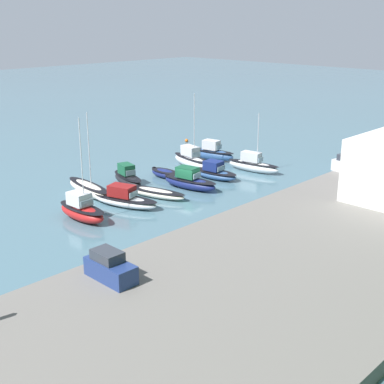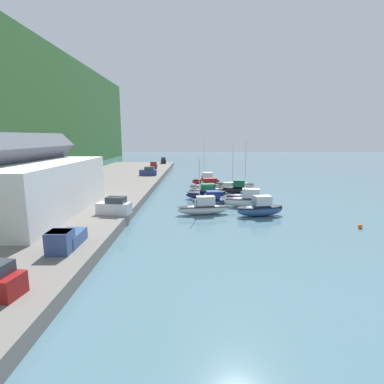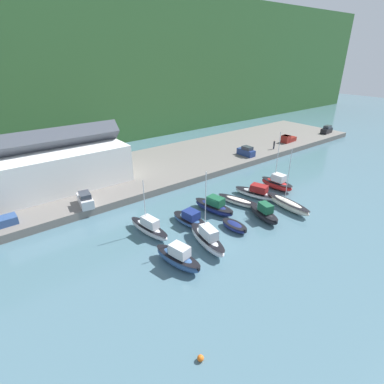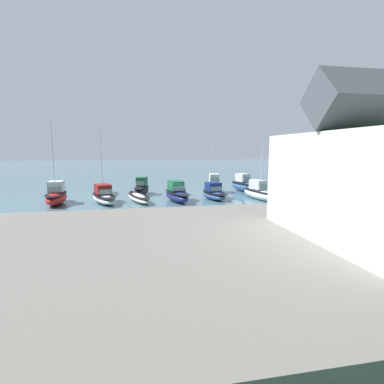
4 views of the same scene
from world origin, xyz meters
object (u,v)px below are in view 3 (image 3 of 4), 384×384
at_px(mooring_buoy_0, 200,358).
at_px(parked_car_3, 85,200).
at_px(moored_boat_6, 178,258).
at_px(moored_boat_0, 149,228).
at_px(pickup_truck_0, 288,139).
at_px(moored_boat_1, 190,219).
at_px(moored_boat_3, 239,201).
at_px(moored_boat_9, 264,213).
at_px(moored_boat_8, 234,226).
at_px(parked_car_1, 327,130).
at_px(moored_boat_10, 287,204).
at_px(moored_boat_4, 257,193).
at_px(moored_boat_7, 207,239).
at_px(moored_boat_5, 277,183).
at_px(parked_car_2, 246,151).
at_px(person_on_quay, 274,145).
at_px(moored_boat_2, 214,206).

bearing_deg(mooring_buoy_0, parked_car_3, 86.41).
bearing_deg(moored_boat_6, moored_boat_0, 72.93).
relative_size(moored_boat_0, parked_car_3, 1.77).
relative_size(moored_boat_6, pickup_truck_0, 1.42).
distance_m(moored_boat_1, parked_car_3, 16.52).
distance_m(moored_boat_3, moored_boat_9, 5.70).
distance_m(moored_boat_1, moored_boat_8, 6.40).
relative_size(moored_boat_8, pickup_truck_0, 0.89).
height_order(moored_boat_3, parked_car_1, parked_car_1).
height_order(moored_boat_6, moored_boat_8, moored_boat_6).
xyz_separation_m(moored_boat_0, moored_boat_3, (16.08, -1.29, -0.45)).
bearing_deg(moored_boat_9, moored_boat_3, 97.50).
xyz_separation_m(moored_boat_9, moored_boat_10, (5.50, -0.21, -0.17)).
bearing_deg(moored_boat_10, moored_boat_4, 101.42).
bearing_deg(moored_boat_7, moored_boat_5, 24.86).
xyz_separation_m(moored_boat_6, moored_boat_10, (21.79, 0.71, -0.26)).
bearing_deg(parked_car_3, moored_boat_7, -56.11).
bearing_deg(parked_car_2, parked_car_1, 0.03).
bearing_deg(moored_boat_9, moored_boat_4, 61.49).
relative_size(moored_boat_4, moored_boat_9, 1.29).
relative_size(parked_car_3, pickup_truck_0, 0.91).
xyz_separation_m(moored_boat_1, moored_boat_10, (15.09, -5.74, -0.01)).
xyz_separation_m(moored_boat_5, moored_boat_7, (-21.73, -5.88, 0.04)).
xyz_separation_m(moored_boat_0, pickup_truck_0, (50.32, 14.10, 1.10)).
relative_size(moored_boat_3, moored_boat_7, 0.78).
relative_size(moored_boat_9, parked_car_2, 1.52).
xyz_separation_m(moored_boat_8, person_on_quay, (32.32, 18.64, 1.79)).
xyz_separation_m(moored_boat_7, moored_boat_9, (11.19, 0.14, -0.14)).
distance_m(moored_boat_5, moored_boat_8, 16.90).
bearing_deg(moored_boat_6, mooring_buoy_0, -128.66).
height_order(moored_boat_6, parked_car_3, parked_car_3).
relative_size(moored_boat_3, moored_boat_10, 0.82).
bearing_deg(moored_boat_4, moored_boat_8, -172.23).
xyz_separation_m(pickup_truck_0, person_on_quay, (-8.02, -1.82, 0.28)).
xyz_separation_m(moored_boat_8, moored_boat_9, (5.55, -0.58, 0.42)).
xyz_separation_m(moored_boat_3, moored_boat_9, (-0.55, -5.65, 0.46)).
xyz_separation_m(moored_boat_2, parked_car_3, (-15.62, 12.13, 1.20)).
distance_m(moored_boat_9, parked_car_3, 27.13).
relative_size(moored_boat_9, parked_car_3, 1.45).
distance_m(moored_boat_0, moored_boat_9, 17.00).
relative_size(moored_boat_0, moored_boat_3, 0.99).
distance_m(moored_boat_5, mooring_buoy_0, 36.82).
xyz_separation_m(moored_boat_1, moored_boat_8, (4.05, -4.96, -0.26)).
height_order(moored_boat_9, moored_boat_10, moored_boat_10).
bearing_deg(moored_boat_6, parked_car_3, 89.36).
bearing_deg(parked_car_2, moored_boat_7, -145.05).
xyz_separation_m(moored_boat_8, parked_car_2, (23.33, 19.41, 1.61)).
bearing_deg(person_on_quay, moored_boat_2, -157.29).
height_order(moored_boat_5, parked_car_1, moored_boat_5).
bearing_deg(moored_boat_7, moored_boat_9, 10.44).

